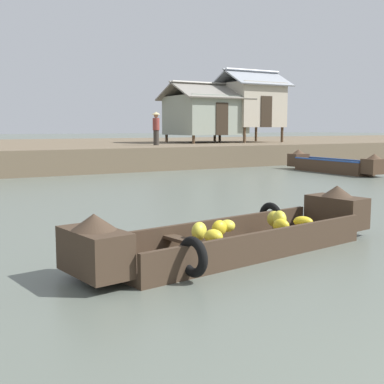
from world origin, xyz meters
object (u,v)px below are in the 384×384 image
Objects in this scene: stilt_house_mid_left at (251,104)px; vendor_person at (156,127)px; fishing_skiff_distant at (333,165)px; stilt_house_left at (205,114)px; banana_boat at (239,235)px.

stilt_house_mid_left reaches higher than vendor_person.
fishing_skiff_distant is at bearing -56.70° from vendor_person.
stilt_house_left is 2.74× the size of vendor_person.
stilt_house_mid_left is (2.74, 9.50, 3.00)m from fishing_skiff_distant.
stilt_house_mid_left is at bearing 73.94° from fishing_skiff_distant.
stilt_house_left reaches higher than vendor_person.
vendor_person is (-4.79, 7.30, 1.64)m from fishing_skiff_distant.
fishing_skiff_distant is at bearing -88.71° from stilt_house_left.
vendor_person reaches higher than fishing_skiff_distant.
fishing_skiff_distant is (11.76, 9.58, 0.05)m from banana_boat.
vendor_person is at bearing 123.30° from fishing_skiff_distant.
banana_boat is 1.22× the size of stilt_house_left.
stilt_house_mid_left is (2.96, -0.52, 0.64)m from stilt_house_left.
banana_boat is 1.28× the size of stilt_house_mid_left.
stilt_house_left reaches higher than banana_boat.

